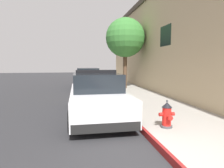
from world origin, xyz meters
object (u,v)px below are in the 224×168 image
Objects in this scene: police_cruiser at (97,95)px; parked_car_silver_ahead at (88,78)px; fire_hydrant at (167,115)px; street_tree at (125,38)px.

police_cruiser is 8.57m from parked_car_silver_ahead.
parked_car_silver_ahead is at bearing 98.11° from fire_hydrant.
fire_hydrant is 9.27m from street_tree.
street_tree is (2.53, -2.16, 2.96)m from parked_car_silver_ahead.
police_cruiser reaches higher than parked_car_silver_ahead.
street_tree is at bearing -40.39° from parked_car_silver_ahead.
police_cruiser is at bearing -112.79° from street_tree.
police_cruiser is at bearing 127.15° from fire_hydrant.
police_cruiser is 6.37× the size of fire_hydrant.
fire_hydrant is (1.70, -2.24, -0.23)m from police_cruiser.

